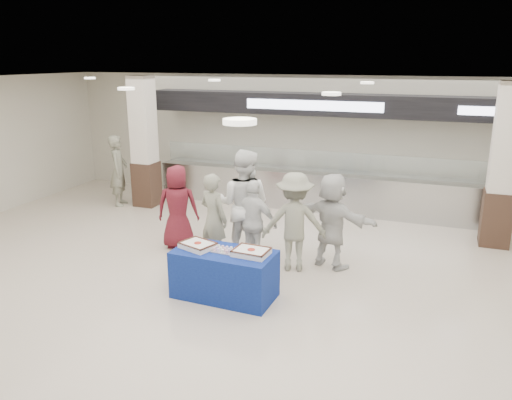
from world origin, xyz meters
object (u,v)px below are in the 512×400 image
at_px(cupcake_tray, 225,250).
at_px(civilian_white, 332,221).
at_px(soldier_bg, 119,171).
at_px(chef_tall, 244,204).
at_px(sheet_cake_right, 251,252).
at_px(chef_short, 254,223).
at_px(display_table, 224,274).
at_px(civilian_maroon, 178,207).
at_px(sheet_cake_left, 198,245).
at_px(soldier_a, 214,219).
at_px(soldier_b, 294,222).

relative_size(cupcake_tray, civilian_white, 0.22).
bearing_deg(soldier_bg, chef_tall, -136.66).
distance_m(sheet_cake_right, chef_short, 1.44).
distance_m(display_table, chef_tall, 1.78).
bearing_deg(cupcake_tray, chef_short, 91.73).
relative_size(civilian_maroon, chef_short, 1.05).
bearing_deg(sheet_cake_left, display_table, 0.56).
distance_m(chef_tall, soldier_bg, 4.70).
distance_m(soldier_a, chef_tall, 0.62).
height_order(sheet_cake_left, soldier_a, soldier_a).
xyz_separation_m(sheet_cake_left, civilian_maroon, (-1.26, 1.64, 0.02)).
bearing_deg(sheet_cake_right, soldier_a, 134.95).
bearing_deg(sheet_cake_left, civilian_white, 45.19).
relative_size(display_table, civilian_white, 0.91).
relative_size(chef_tall, soldier_b, 1.17).
distance_m(sheet_cake_right, soldier_b, 1.40).
relative_size(sheet_cake_left, soldier_a, 0.36).
height_order(sheet_cake_right, cupcake_tray, sheet_cake_right).
relative_size(soldier_b, civilian_white, 1.02).
relative_size(sheet_cake_right, cupcake_tray, 1.43).
bearing_deg(civilian_maroon, soldier_b, 155.13).
height_order(display_table, cupcake_tray, cupcake_tray).
relative_size(soldier_a, soldier_b, 0.95).
height_order(soldier_b, civilian_white, soldier_b).
relative_size(sheet_cake_right, soldier_a, 0.32).
xyz_separation_m(civilian_white, soldier_bg, (-5.82, 1.98, 0.03)).
xyz_separation_m(display_table, civilian_white, (1.29, 1.74, 0.48)).
xyz_separation_m(chef_tall, chef_short, (0.29, -0.24, -0.24)).
relative_size(display_table, sheet_cake_left, 2.57).
xyz_separation_m(sheet_cake_left, soldier_bg, (-4.09, 3.72, 0.08)).
bearing_deg(cupcake_tray, sheet_cake_left, -178.25).
height_order(cupcake_tray, soldier_bg, soldier_bg).
relative_size(civilian_white, soldier_bg, 0.97).
relative_size(chef_short, civilian_white, 0.91).
bearing_deg(civilian_maroon, sheet_cake_right, 123.82).
bearing_deg(sheet_cake_right, soldier_b, 78.90).
bearing_deg(soldier_bg, civilian_maroon, -146.59).
height_order(display_table, soldier_b, soldier_b).
xyz_separation_m(chef_tall, civilian_white, (1.62, 0.12, -0.16)).
distance_m(sheet_cake_right, soldier_bg, 6.19).
bearing_deg(chef_tall, civilian_white, -177.34).
relative_size(display_table, chef_short, 1.00).
relative_size(civilian_maroon, civilian_white, 0.96).
distance_m(display_table, sheet_cake_left, 0.61).
height_order(sheet_cake_left, soldier_bg, soldier_bg).
xyz_separation_m(cupcake_tray, soldier_a, (-0.74, 1.18, 0.05)).
height_order(sheet_cake_right, soldier_bg, soldier_bg).
height_order(chef_short, soldier_b, soldier_b).
xyz_separation_m(sheet_cake_right, soldier_a, (-1.17, 1.17, 0.03)).
height_order(sheet_cake_right, chef_short, chef_short).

